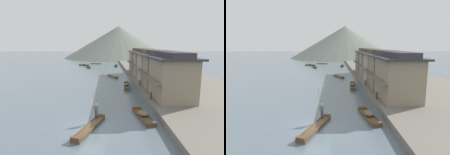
% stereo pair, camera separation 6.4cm
% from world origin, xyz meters
% --- Properties ---
extents(ground_plane, '(400.00, 400.00, 0.00)m').
position_xyz_m(ground_plane, '(0.00, 0.00, 0.00)').
color(ground_plane, slate).
extents(riverbank_right, '(18.00, 110.00, 0.69)m').
position_xyz_m(riverbank_right, '(15.94, 30.00, 0.35)').
color(riverbank_right, '#6B665B').
rests_on(riverbank_right, ground).
extents(boat_foreground_poled, '(2.77, 5.55, 0.51)m').
position_xyz_m(boat_foreground_poled, '(-0.04, -0.56, 0.16)').
color(boat_foreground_poled, brown).
rests_on(boat_foreground_poled, ground).
extents(boatman_person, '(0.52, 0.37, 3.04)m').
position_xyz_m(boatman_person, '(0.46, 0.85, 1.52)').
color(boatman_person, black).
rests_on(boatman_person, boat_foreground_poled).
extents(boat_moored_nearest, '(2.00, 5.23, 0.47)m').
position_xyz_m(boat_moored_nearest, '(-4.79, 47.31, 0.15)').
color(boat_moored_nearest, '#33281E').
rests_on(boat_moored_nearest, ground).
extents(boat_moored_second, '(1.83, 5.08, 0.78)m').
position_xyz_m(boat_moored_second, '(5.39, 2.06, 0.27)').
color(boat_moored_second, brown).
rests_on(boat_moored_second, ground).
extents(boat_moored_third, '(4.42, 1.72, 0.37)m').
position_xyz_m(boat_moored_third, '(-2.81, 59.24, 0.12)').
color(boat_moored_third, brown).
rests_on(boat_moored_third, ground).
extents(boat_moored_far, '(1.45, 5.87, 0.74)m').
position_xyz_m(boat_moored_far, '(5.15, 16.86, 0.24)').
color(boat_moored_far, brown).
rests_on(boat_moored_far, ground).
extents(boat_midriver_drifting, '(1.27, 4.00, 0.46)m').
position_xyz_m(boat_midriver_drifting, '(4.78, 50.31, 0.15)').
color(boat_midriver_drifting, '#232326').
rests_on(boat_midriver_drifting, ground).
extents(boat_midriver_upstream, '(2.57, 3.94, 0.41)m').
position_xyz_m(boat_midriver_upstream, '(2.92, 27.55, 0.14)').
color(boat_midriver_upstream, brown).
rests_on(boat_midriver_upstream, ground).
extents(boat_upstream_distant, '(3.79, 1.91, 0.70)m').
position_xyz_m(boat_upstream_distant, '(-6.93, 53.52, 0.26)').
color(boat_upstream_distant, '#33281E').
rests_on(boat_upstream_distant, ground).
extents(house_waterfront_nearest, '(5.55, 7.98, 6.14)m').
position_xyz_m(house_waterfront_nearest, '(9.96, 7.18, 3.69)').
color(house_waterfront_nearest, gray).
rests_on(house_waterfront_nearest, riverbank_right).
extents(house_waterfront_second, '(5.69, 5.80, 6.14)m').
position_xyz_m(house_waterfront_second, '(10.03, 13.68, 3.71)').
color(house_waterfront_second, '#7F705B').
rests_on(house_waterfront_second, riverbank_right).
extents(house_waterfront_tall, '(5.25, 6.03, 6.14)m').
position_xyz_m(house_waterfront_tall, '(9.82, 19.22, 3.71)').
color(house_waterfront_tall, gray).
rests_on(house_waterfront_tall, riverbank_right).
extents(house_waterfront_narrow, '(5.71, 5.66, 6.14)m').
position_xyz_m(house_waterfront_narrow, '(10.04, 25.60, 3.71)').
color(house_waterfront_narrow, gray).
rests_on(house_waterfront_narrow, riverbank_right).
extents(house_waterfront_far, '(5.63, 7.26, 6.14)m').
position_xyz_m(house_waterfront_far, '(10.00, 32.29, 3.69)').
color(house_waterfront_far, '#7F705B').
rests_on(house_waterfront_far, riverbank_right).
extents(mooring_post_dock_near, '(0.20, 0.20, 0.95)m').
position_xyz_m(mooring_post_dock_near, '(7.29, 6.70, 1.17)').
color(mooring_post_dock_near, '#473828').
rests_on(mooring_post_dock_near, riverbank_right).
extents(mooring_post_dock_mid, '(0.20, 0.20, 0.93)m').
position_xyz_m(mooring_post_dock_mid, '(7.29, 15.14, 1.16)').
color(mooring_post_dock_mid, '#473828').
rests_on(mooring_post_dock_mid, riverbank_right).
extents(hill_far_west, '(63.80, 63.80, 18.41)m').
position_xyz_m(hill_far_west, '(8.65, 97.80, 9.21)').
color(hill_far_west, slate).
rests_on(hill_far_west, ground).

